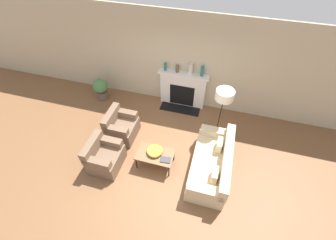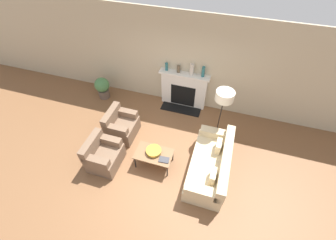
{
  "view_description": "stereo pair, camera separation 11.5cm",
  "coord_description": "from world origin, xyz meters",
  "px_view_note": "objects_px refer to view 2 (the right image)",
  "views": [
    {
      "loc": [
        1.18,
        -2.96,
        4.96
      ],
      "look_at": [
        0.01,
        1.18,
        0.45
      ],
      "focal_mm": 24.0,
      "sensor_mm": 36.0,
      "label": 1
    },
    {
      "loc": [
        1.29,
        -2.93,
        4.96
      ],
      "look_at": [
        0.01,
        1.18,
        0.45
      ],
      "focal_mm": 24.0,
      "sensor_mm": 36.0,
      "label": 2
    }
  ],
  "objects_px": {
    "couch": "(211,165)",
    "floor_lamp": "(224,100)",
    "armchair_far": "(121,126)",
    "mantel_vase_right": "(203,72)",
    "armchair_near": "(103,155)",
    "potted_plant": "(102,87)",
    "mantel_vase_left": "(167,67)",
    "mantel_vase_center_left": "(178,69)",
    "book": "(164,160)",
    "coffee_table": "(154,154)",
    "fireplace": "(184,90)",
    "bowl": "(154,151)",
    "mantel_vase_center_right": "(192,69)"
  },
  "relations": [
    {
      "from": "couch",
      "to": "floor_lamp",
      "type": "distance_m",
      "value": 1.61
    },
    {
      "from": "armchair_far",
      "to": "floor_lamp",
      "type": "distance_m",
      "value": 2.86
    },
    {
      "from": "floor_lamp",
      "to": "mantel_vase_right",
      "type": "height_order",
      "value": "floor_lamp"
    },
    {
      "from": "armchair_near",
      "to": "potted_plant",
      "type": "distance_m",
      "value": 2.68
    },
    {
      "from": "armchair_near",
      "to": "mantel_vase_left",
      "type": "height_order",
      "value": "mantel_vase_left"
    },
    {
      "from": "mantel_vase_center_left",
      "to": "book",
      "type": "bearing_deg",
      "value": -81.64
    },
    {
      "from": "coffee_table",
      "to": "mantel_vase_left",
      "type": "distance_m",
      "value": 2.64
    },
    {
      "from": "fireplace",
      "to": "mantel_vase_left",
      "type": "distance_m",
      "value": 0.91
    },
    {
      "from": "mantel_vase_left",
      "to": "mantel_vase_center_left",
      "type": "height_order",
      "value": "mantel_vase_left"
    },
    {
      "from": "couch",
      "to": "mantel_vase_center_left",
      "type": "xyz_separation_m",
      "value": [
        -1.48,
        2.26,
        0.99
      ]
    },
    {
      "from": "fireplace",
      "to": "bowl",
      "type": "height_order",
      "value": "fireplace"
    },
    {
      "from": "coffee_table",
      "to": "book",
      "type": "bearing_deg",
      "value": -19.4
    },
    {
      "from": "book",
      "to": "mantel_vase_left",
      "type": "height_order",
      "value": "mantel_vase_left"
    },
    {
      "from": "fireplace",
      "to": "mantel_vase_center_left",
      "type": "relative_size",
      "value": 7.04
    },
    {
      "from": "coffee_table",
      "to": "armchair_far",
      "type": "bearing_deg",
      "value": 150.89
    },
    {
      "from": "coffee_table",
      "to": "potted_plant",
      "type": "xyz_separation_m",
      "value": [
        -2.5,
        2.0,
        0.0
      ]
    },
    {
      "from": "armchair_near",
      "to": "mantel_vase_center_left",
      "type": "bearing_deg",
      "value": -22.2
    },
    {
      "from": "couch",
      "to": "floor_lamp",
      "type": "bearing_deg",
      "value": -177.71
    },
    {
      "from": "couch",
      "to": "bowl",
      "type": "distance_m",
      "value": 1.43
    },
    {
      "from": "mantel_vase_left",
      "to": "couch",
      "type": "bearing_deg",
      "value": -50.81
    },
    {
      "from": "bowl",
      "to": "floor_lamp",
      "type": "relative_size",
      "value": 0.23
    },
    {
      "from": "book",
      "to": "fireplace",
      "type": "bearing_deg",
      "value": 88.62
    },
    {
      "from": "bowl",
      "to": "potted_plant",
      "type": "distance_m",
      "value": 3.18
    },
    {
      "from": "couch",
      "to": "mantel_vase_center_right",
      "type": "distance_m",
      "value": 2.72
    },
    {
      "from": "mantel_vase_center_right",
      "to": "mantel_vase_right",
      "type": "relative_size",
      "value": 1.07
    },
    {
      "from": "armchair_near",
      "to": "mantel_vase_right",
      "type": "bearing_deg",
      "value": -33.67
    },
    {
      "from": "couch",
      "to": "mantel_vase_center_left",
      "type": "bearing_deg",
      "value": -146.76
    },
    {
      "from": "couch",
      "to": "mantel_vase_center_left",
      "type": "height_order",
      "value": "mantel_vase_center_left"
    },
    {
      "from": "fireplace",
      "to": "armchair_near",
      "type": "xyz_separation_m",
      "value": [
        -1.34,
        -2.78,
        -0.25
      ]
    },
    {
      "from": "couch",
      "to": "mantel_vase_center_left",
      "type": "relative_size",
      "value": 8.89
    },
    {
      "from": "couch",
      "to": "armchair_far",
      "type": "bearing_deg",
      "value": -100.68
    },
    {
      "from": "couch",
      "to": "bowl",
      "type": "bearing_deg",
      "value": -84.14
    },
    {
      "from": "armchair_far",
      "to": "mantel_vase_left",
      "type": "xyz_separation_m",
      "value": [
        0.78,
        1.77,
        0.98
      ]
    },
    {
      "from": "mantel_vase_right",
      "to": "potted_plant",
      "type": "xyz_separation_m",
      "value": [
        -3.15,
        -0.44,
        -0.94
      ]
    },
    {
      "from": "book",
      "to": "mantel_vase_center_right",
      "type": "relative_size",
      "value": 0.77
    },
    {
      "from": "fireplace",
      "to": "potted_plant",
      "type": "height_order",
      "value": "fireplace"
    },
    {
      "from": "floor_lamp",
      "to": "mantel_vase_center_right",
      "type": "distance_m",
      "value": 1.48
    },
    {
      "from": "couch",
      "to": "book",
      "type": "distance_m",
      "value": 1.15
    },
    {
      "from": "armchair_near",
      "to": "book",
      "type": "distance_m",
      "value": 1.54
    },
    {
      "from": "armchair_far",
      "to": "bowl",
      "type": "height_order",
      "value": "armchair_far"
    },
    {
      "from": "mantel_vase_center_left",
      "to": "potted_plant",
      "type": "relative_size",
      "value": 0.29
    },
    {
      "from": "couch",
      "to": "armchair_far",
      "type": "height_order",
      "value": "armchair_far"
    },
    {
      "from": "bowl",
      "to": "mantel_vase_right",
      "type": "bearing_deg",
      "value": 74.84
    },
    {
      "from": "fireplace",
      "to": "mantel_vase_center_right",
      "type": "distance_m",
      "value": 0.8
    },
    {
      "from": "mantel_vase_right",
      "to": "couch",
      "type": "bearing_deg",
      "value": -71.39
    },
    {
      "from": "floor_lamp",
      "to": "mantel_vase_center_right",
      "type": "xyz_separation_m",
      "value": [
        -1.04,
        1.05,
        -0.0
      ]
    },
    {
      "from": "mantel_vase_center_left",
      "to": "couch",
      "type": "bearing_deg",
      "value": -56.76
    },
    {
      "from": "book",
      "to": "coffee_table",
      "type": "bearing_deg",
      "value": 155.22
    },
    {
      "from": "armchair_far",
      "to": "book",
      "type": "xyz_separation_m",
      "value": [
        1.51,
        -0.78,
        0.12
      ]
    },
    {
      "from": "mantel_vase_center_right",
      "to": "floor_lamp",
      "type": "bearing_deg",
      "value": -45.12
    }
  ]
}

